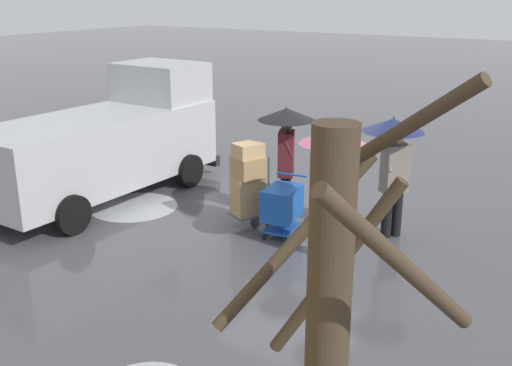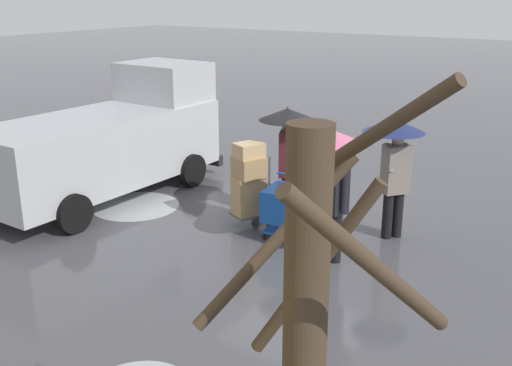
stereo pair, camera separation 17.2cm
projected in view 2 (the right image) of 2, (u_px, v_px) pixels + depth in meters
ground_plane at (303, 215)px, 11.56m from camera, size 90.00×90.00×0.00m
slush_patch_near_cluster at (136, 206)px, 12.06m from camera, size 1.73×1.73×0.01m
cargo_van_parked_right at (111, 140)px, 12.41m from camera, size 2.28×5.38×2.60m
shopping_cart_vendor at (282, 205)px, 10.47m from camera, size 0.65×0.88×1.02m
hand_dolly_boxes at (249, 181)px, 10.85m from camera, size 0.76×0.85×1.55m
pedestrian_pink_side at (287, 136)px, 10.99m from camera, size 1.04×1.04×2.15m
pedestrian_black_side at (395, 150)px, 10.07m from camera, size 1.04×1.04×2.15m
pedestrian_white_side at (333, 164)px, 9.27m from camera, size 1.04×1.04×2.15m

